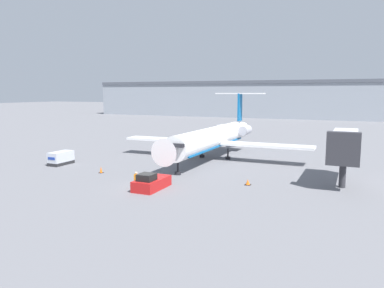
{
  "coord_description": "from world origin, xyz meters",
  "views": [
    {
      "loc": [
        19.94,
        -33.08,
        10.06
      ],
      "look_at": [
        0.0,
        12.0,
        3.28
      ],
      "focal_mm": 35.0,
      "sensor_mm": 36.0,
      "label": 1
    }
  ],
  "objects_px": {
    "pushback_tug": "(151,183)",
    "worker_near_tug": "(136,180)",
    "airplane_main": "(213,138)",
    "traffic_cone_right": "(248,182)",
    "jet_bridge": "(345,145)",
    "luggage_cart": "(61,158)",
    "traffic_cone_left": "(101,170)"
  },
  "relations": [
    {
      "from": "pushback_tug",
      "to": "worker_near_tug",
      "type": "bearing_deg",
      "value": -166.43
    },
    {
      "from": "worker_near_tug",
      "to": "airplane_main",
      "type": "bearing_deg",
      "value": 86.42
    },
    {
      "from": "traffic_cone_right",
      "to": "traffic_cone_left",
      "type": "bearing_deg",
      "value": -175.57
    },
    {
      "from": "airplane_main",
      "to": "worker_near_tug",
      "type": "xyz_separation_m",
      "value": [
        -1.23,
        -19.61,
        -2.36
      ]
    },
    {
      "from": "jet_bridge",
      "to": "traffic_cone_right",
      "type": "bearing_deg",
      "value": -154.21
    },
    {
      "from": "luggage_cart",
      "to": "traffic_cone_right",
      "type": "relative_size",
      "value": 5.46
    },
    {
      "from": "pushback_tug",
      "to": "worker_near_tug",
      "type": "height_order",
      "value": "pushback_tug"
    },
    {
      "from": "pushback_tug",
      "to": "worker_near_tug",
      "type": "relative_size",
      "value": 2.67
    },
    {
      "from": "traffic_cone_left",
      "to": "traffic_cone_right",
      "type": "xyz_separation_m",
      "value": [
        18.65,
        1.44,
        -0.09
      ]
    },
    {
      "from": "airplane_main",
      "to": "pushback_tug",
      "type": "xyz_separation_m",
      "value": [
        0.4,
        -19.21,
        -2.62
      ]
    },
    {
      "from": "pushback_tug",
      "to": "worker_near_tug",
      "type": "xyz_separation_m",
      "value": [
        -1.63,
        -0.39,
        0.26
      ]
    },
    {
      "from": "jet_bridge",
      "to": "worker_near_tug",
      "type": "bearing_deg",
      "value": -151.67
    },
    {
      "from": "airplane_main",
      "to": "pushback_tug",
      "type": "relative_size",
      "value": 6.4
    },
    {
      "from": "traffic_cone_left",
      "to": "worker_near_tug",
      "type": "bearing_deg",
      "value": -29.95
    },
    {
      "from": "luggage_cart",
      "to": "jet_bridge",
      "type": "relative_size",
      "value": 0.38
    },
    {
      "from": "traffic_cone_left",
      "to": "jet_bridge",
      "type": "xyz_separation_m",
      "value": [
        28.17,
        6.04,
        4.05
      ]
    },
    {
      "from": "airplane_main",
      "to": "jet_bridge",
      "type": "distance_m",
      "value": 20.75
    },
    {
      "from": "luggage_cart",
      "to": "worker_near_tug",
      "type": "distance_m",
      "value": 18.19
    },
    {
      "from": "pushback_tug",
      "to": "traffic_cone_right",
      "type": "xyz_separation_m",
      "value": [
        8.83,
        5.78,
        -0.38
      ]
    },
    {
      "from": "worker_near_tug",
      "to": "traffic_cone_right",
      "type": "relative_size",
      "value": 2.68
    },
    {
      "from": "traffic_cone_right",
      "to": "jet_bridge",
      "type": "distance_m",
      "value": 11.35
    },
    {
      "from": "pushback_tug",
      "to": "jet_bridge",
      "type": "height_order",
      "value": "jet_bridge"
    },
    {
      "from": "airplane_main",
      "to": "traffic_cone_right",
      "type": "relative_size",
      "value": 45.81
    },
    {
      "from": "traffic_cone_left",
      "to": "traffic_cone_right",
      "type": "distance_m",
      "value": 18.71
    },
    {
      "from": "traffic_cone_right",
      "to": "pushback_tug",
      "type": "bearing_deg",
      "value": -146.8
    },
    {
      "from": "airplane_main",
      "to": "traffic_cone_left",
      "type": "distance_m",
      "value": 17.85
    },
    {
      "from": "airplane_main",
      "to": "luggage_cart",
      "type": "height_order",
      "value": "airplane_main"
    },
    {
      "from": "luggage_cart",
      "to": "traffic_cone_right",
      "type": "distance_m",
      "value": 27.28
    },
    {
      "from": "pushback_tug",
      "to": "luggage_cart",
      "type": "height_order",
      "value": "luggage_cart"
    },
    {
      "from": "airplane_main",
      "to": "worker_near_tug",
      "type": "height_order",
      "value": "airplane_main"
    },
    {
      "from": "airplane_main",
      "to": "traffic_cone_right",
      "type": "bearing_deg",
      "value": -55.52
    },
    {
      "from": "traffic_cone_left",
      "to": "jet_bridge",
      "type": "height_order",
      "value": "jet_bridge"
    }
  ]
}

